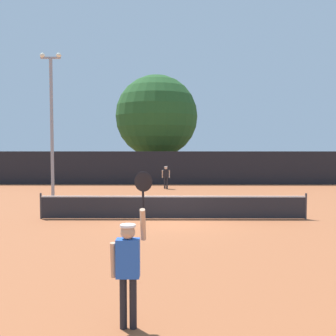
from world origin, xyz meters
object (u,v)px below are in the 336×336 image
object	(u,v)px
player_serving	(129,259)
parked_car_near	(280,170)
tennis_ball	(205,217)
large_tree	(157,116)
player_receiving	(166,175)
light_pole	(52,117)

from	to	relation	value
player_serving	parked_car_near	world-z (taller)	player_serving
tennis_ball	player_serving	bearing A→B (deg)	-102.48
large_tree	tennis_ball	bearing A→B (deg)	-82.04
player_receiving	light_pole	xyz separation A→B (m)	(-6.33, -5.53, 3.68)
light_pole	player_receiving	bearing A→B (deg)	41.12
light_pole	large_tree	world-z (taller)	large_tree
player_receiving	tennis_ball	xyz separation A→B (m)	(1.77, -11.07, -0.93)
light_pole	large_tree	xyz separation A→B (m)	(5.37, 14.00, 1.13)
tennis_ball	large_tree	bearing A→B (deg)	97.96
player_receiving	tennis_ball	size ratio (longest dim) A/B	23.39
player_serving	tennis_ball	size ratio (longest dim) A/B	37.88
tennis_ball	large_tree	size ratio (longest dim) A/B	0.01
light_pole	large_tree	bearing A→B (deg)	69.01
tennis_ball	parked_car_near	world-z (taller)	parked_car_near
light_pole	parked_car_near	xyz separation A→B (m)	(17.22, 15.38, -3.88)
large_tree	parked_car_near	xyz separation A→B (m)	(11.85, 1.38, -5.01)
light_pole	parked_car_near	world-z (taller)	light_pole
player_serving	player_receiving	size ratio (longest dim) A/B	1.62
tennis_ball	parked_car_near	size ratio (longest dim) A/B	0.02
player_serving	large_tree	distance (m)	29.60
tennis_ball	light_pole	bearing A→B (deg)	145.62
large_tree	parked_car_near	world-z (taller)	large_tree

